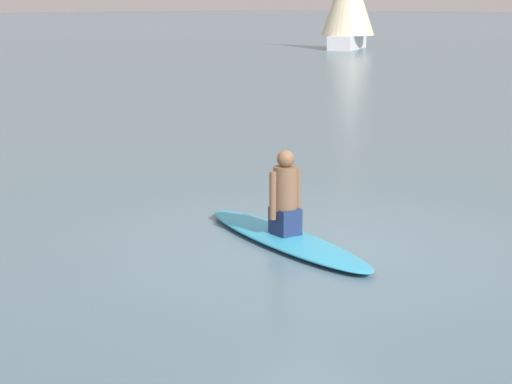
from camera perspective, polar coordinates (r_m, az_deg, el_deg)
ground_plane at (r=9.41m, az=3.66°, el=-3.75°), size 400.00×400.00×0.00m
surfboard at (r=9.53m, az=1.98°, el=-3.15°), size 1.21×3.10×0.11m
person_paddler at (r=9.41m, az=2.01°, el=-0.28°), size 0.42×0.36×0.96m
sailboat_far_left at (r=49.71m, az=6.28°, el=12.78°), size 4.51×4.17×5.78m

